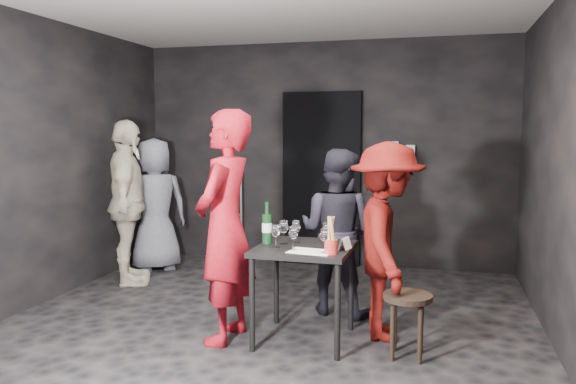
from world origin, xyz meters
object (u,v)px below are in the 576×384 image
(bystander_grey, at_px, (155,202))
(wine_bottle, at_px, (267,228))
(stool, at_px, (407,307))
(man_maroon, at_px, (387,237))
(hand_truck, at_px, (227,244))
(bystander_cream, at_px, (127,189))
(server_red, at_px, (225,203))
(woman_black, at_px, (337,233))
(tasting_table, at_px, (304,259))
(breadstick_cup, at_px, (331,236))

(bystander_grey, xyz_separation_m, wine_bottle, (1.89, -1.69, 0.07))
(stool, xyz_separation_m, man_maroon, (-0.19, 0.38, 0.43))
(stool, relative_size, wine_bottle, 1.43)
(hand_truck, relative_size, bystander_cream, 0.58)
(stool, bearing_deg, server_red, -179.81)
(woman_black, bearing_deg, wine_bottle, 73.28)
(stool, relative_size, man_maroon, 0.29)
(hand_truck, distance_m, tasting_table, 2.88)
(man_maroon, xyz_separation_m, wine_bottle, (-0.92, -0.21, 0.07))
(tasting_table, xyz_separation_m, woman_black, (0.12, 0.75, 0.08))
(bystander_grey, bearing_deg, bystander_cream, 49.48)
(tasting_table, height_order, server_red, server_red)
(server_red, bearing_deg, hand_truck, -156.79)
(bystander_cream, relative_size, breadstick_cup, 6.94)
(wine_bottle, relative_size, breadstick_cup, 1.11)
(man_maroon, distance_m, bystander_cream, 2.94)
(bystander_grey, relative_size, breadstick_cup, 5.43)
(woman_black, distance_m, bystander_grey, 2.52)
(tasting_table, xyz_separation_m, server_red, (-0.60, -0.14, 0.43))
(stool, bearing_deg, man_maroon, 116.59)
(bystander_cream, bearing_deg, server_red, -155.11)
(server_red, bearing_deg, stool, 92.33)
(woman_black, relative_size, breadstick_cup, 4.94)
(breadstick_cup, bearing_deg, man_maroon, 52.27)
(bystander_grey, distance_m, wine_bottle, 2.54)
(bystander_cream, relative_size, wine_bottle, 6.23)
(bystander_cream, bearing_deg, woman_black, -125.84)
(stool, distance_m, woman_black, 1.17)
(server_red, bearing_deg, tasting_table, 105.36)
(bystander_cream, height_order, bystander_grey, bystander_cream)
(tasting_table, bearing_deg, bystander_cream, 153.31)
(bystander_grey, bearing_deg, stool, 106.50)
(tasting_table, distance_m, server_red, 0.75)
(bystander_grey, height_order, breadstick_cup, bystander_grey)
(hand_truck, height_order, wine_bottle, hand_truck)
(hand_truck, bearing_deg, bystander_grey, -120.44)
(bystander_cream, bearing_deg, hand_truck, -53.28)
(man_maroon, bearing_deg, hand_truck, 35.55)
(man_maroon, bearing_deg, server_red, 97.57)
(man_maroon, relative_size, wine_bottle, 4.90)
(tasting_table, distance_m, man_maroon, 0.67)
(stool, relative_size, breadstick_cup, 1.59)
(stool, height_order, man_maroon, man_maroon)
(woman_black, bearing_deg, breadstick_cup, 111.79)
(breadstick_cup, bearing_deg, server_red, 174.57)
(tasting_table, distance_m, wine_bottle, 0.38)
(wine_bottle, bearing_deg, hand_truck, 118.15)
(hand_truck, distance_m, woman_black, 2.40)
(man_maroon, bearing_deg, breadstick_cup, 132.30)
(hand_truck, relative_size, server_red, 0.55)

